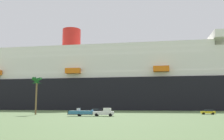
{
  "coord_description": "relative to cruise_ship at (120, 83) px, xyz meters",
  "views": [
    {
      "loc": [
        12.77,
        -76.77,
        3.27
      ],
      "look_at": [
        -7.49,
        35.79,
        18.88
      ],
      "focal_mm": 40.06,
      "sensor_mm": 36.0,
      "label": 1
    }
  ],
  "objects": [
    {
      "name": "small_boat_on_trailer",
      "position": [
        1.0,
        -77.57,
        -14.53
      ],
      "size": [
        9.0,
        2.29,
        2.15
      ],
      "color": "#595960",
      "rests_on": "ground_plane"
    },
    {
      "name": "cruise_ship",
      "position": [
        0.0,
        0.0,
        0.0
      ],
      "size": [
        238.45,
        36.3,
        53.62
      ],
      "color": "black",
      "rests_on": "ground_plane"
    },
    {
      "name": "palm_tree",
      "position": [
        -16.5,
        -70.54,
        -5.81
      ],
      "size": [
        3.61,
        3.51,
        11.8
      ],
      "color": "brown",
      "rests_on": "ground_plane"
    },
    {
      "name": "parked_car_yellow_taxi",
      "position": [
        36.69,
        -59.83,
        -14.66
      ],
      "size": [
        4.23,
        2.06,
        1.58
      ],
      "color": "yellow",
      "rests_on": "ground_plane"
    },
    {
      "name": "ground_plane",
      "position": [
        8.18,
        -37.16,
        -15.49
      ],
      "size": [
        600.0,
        600.0,
        0.0
      ],
      "primitive_type": "plane",
      "color": "#567042"
    },
    {
      "name": "parked_car_black_coupe",
      "position": [
        -1.5,
        -52.76,
        -14.66
      ],
      "size": [
        4.77,
        2.3,
        1.58
      ],
      "color": "black",
      "rests_on": "ground_plane"
    },
    {
      "name": "pickup_truck",
      "position": [
        6.85,
        -77.13,
        -14.45
      ],
      "size": [
        5.73,
        2.62,
        2.2
      ],
      "color": "white",
      "rests_on": "ground_plane"
    }
  ]
}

